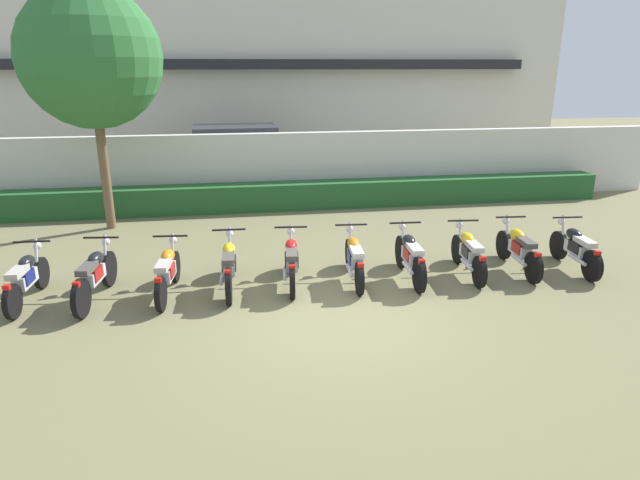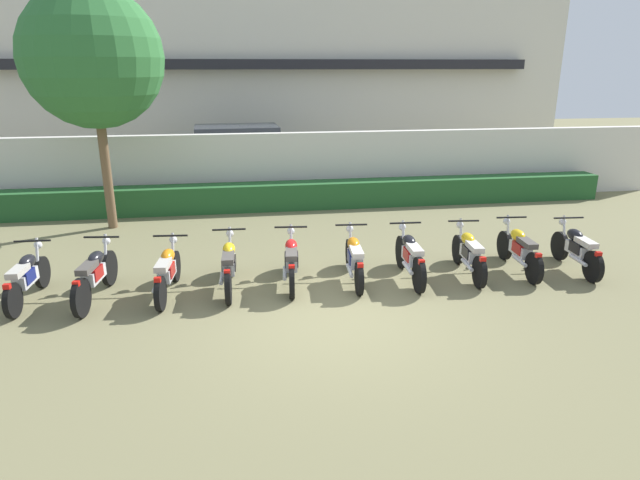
# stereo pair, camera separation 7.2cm
# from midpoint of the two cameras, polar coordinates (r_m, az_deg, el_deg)

# --- Properties ---
(ground) EXTENTS (60.00, 60.00, 0.00)m
(ground) POSITION_cam_midpoint_polar(r_m,az_deg,el_deg) (8.69, 1.96, -7.99)
(ground) COLOR olive
(building) EXTENTS (23.70, 6.50, 7.24)m
(building) POSITION_cam_midpoint_polar(r_m,az_deg,el_deg) (24.44, -5.65, 17.40)
(building) COLOR beige
(building) RESTS_ON ground
(compound_wall) EXTENTS (22.52, 0.30, 1.99)m
(compound_wall) POSITION_cam_midpoint_polar(r_m,az_deg,el_deg) (15.59, -3.26, 7.53)
(compound_wall) COLOR silver
(compound_wall) RESTS_ON ground
(hedge_row) EXTENTS (18.02, 0.70, 0.72)m
(hedge_row) POSITION_cam_midpoint_polar(r_m,az_deg,el_deg) (15.04, -2.95, 4.67)
(hedge_row) COLOR #235628
(hedge_row) RESTS_ON ground
(parked_car) EXTENTS (4.58, 2.24, 1.89)m
(parked_car) POSITION_cam_midpoint_polar(r_m,az_deg,el_deg) (18.55, -8.05, 8.86)
(parked_car) COLOR navy
(parked_car) RESTS_ON ground
(tree_near_inspector) EXTENTS (3.13, 3.13, 5.51)m
(tree_near_inspector) POSITION_cam_midpoint_polar(r_m,az_deg,el_deg) (13.72, -22.59, 17.20)
(tree_near_inspector) COLOR brown
(tree_near_inspector) RESTS_ON ground
(motorcycle_in_row_0) EXTENTS (0.60, 1.80, 0.94)m
(motorcycle_in_row_0) POSITION_cam_midpoint_polar(r_m,az_deg,el_deg) (10.26, -28.25, -3.44)
(motorcycle_in_row_0) COLOR black
(motorcycle_in_row_0) RESTS_ON ground
(motorcycle_in_row_1) EXTENTS (0.60, 1.94, 0.97)m
(motorcycle_in_row_1) POSITION_cam_midpoint_polar(r_m,az_deg,el_deg) (9.84, -22.36, -3.35)
(motorcycle_in_row_1) COLOR black
(motorcycle_in_row_1) RESTS_ON ground
(motorcycle_in_row_2) EXTENTS (0.60, 1.83, 0.94)m
(motorcycle_in_row_2) POSITION_cam_midpoint_polar(r_m,az_deg,el_deg) (9.65, -15.52, -3.14)
(motorcycle_in_row_2) COLOR black
(motorcycle_in_row_2) RESTS_ON ground
(motorcycle_in_row_3) EXTENTS (0.60, 1.92, 0.97)m
(motorcycle_in_row_3) POSITION_cam_midpoint_polar(r_m,az_deg,el_deg) (9.67, -9.30, -2.55)
(motorcycle_in_row_3) COLOR black
(motorcycle_in_row_3) RESTS_ON ground
(motorcycle_in_row_4) EXTENTS (0.60, 1.84, 0.97)m
(motorcycle_in_row_4) POSITION_cam_midpoint_polar(r_m,az_deg,el_deg) (9.75, -2.81, -2.17)
(motorcycle_in_row_4) COLOR black
(motorcycle_in_row_4) RESTS_ON ground
(motorcycle_in_row_5) EXTENTS (0.60, 1.88, 0.95)m
(motorcycle_in_row_5) POSITION_cam_midpoint_polar(r_m,az_deg,el_deg) (9.93, 3.81, -1.88)
(motorcycle_in_row_5) COLOR black
(motorcycle_in_row_5) RESTS_ON ground
(motorcycle_in_row_6) EXTENTS (0.60, 1.88, 0.98)m
(motorcycle_in_row_6) POSITION_cam_midpoint_polar(r_m,az_deg,el_deg) (10.10, 9.64, -1.66)
(motorcycle_in_row_6) COLOR black
(motorcycle_in_row_6) RESTS_ON ground
(motorcycle_in_row_7) EXTENTS (0.60, 1.84, 0.95)m
(motorcycle_in_row_7) POSITION_cam_midpoint_polar(r_m,az_deg,el_deg) (10.56, 15.55, -1.29)
(motorcycle_in_row_7) COLOR black
(motorcycle_in_row_7) RESTS_ON ground
(motorcycle_in_row_8) EXTENTS (0.60, 1.91, 0.95)m
(motorcycle_in_row_8) POSITION_cam_midpoint_polar(r_m,az_deg,el_deg) (11.07, 20.36, -0.88)
(motorcycle_in_row_8) COLOR black
(motorcycle_in_row_8) RESTS_ON ground
(motorcycle_in_row_9) EXTENTS (0.60, 1.79, 0.95)m
(motorcycle_in_row_9) POSITION_cam_midpoint_polar(r_m,az_deg,el_deg) (11.53, 25.50, -0.81)
(motorcycle_in_row_9) COLOR black
(motorcycle_in_row_9) RESTS_ON ground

